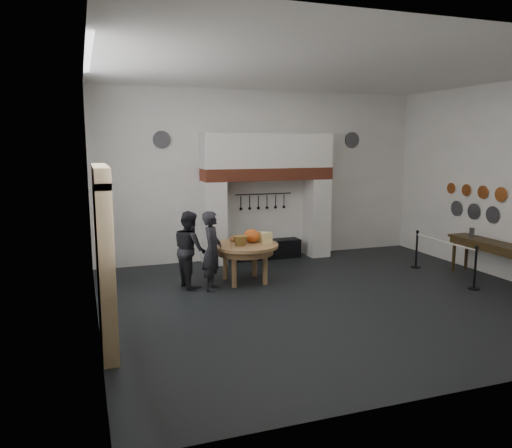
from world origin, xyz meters
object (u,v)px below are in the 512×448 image
object	(u,v)px
visitor_near	(212,251)
barrier_post_near	(475,269)
side_table	(491,243)
visitor_far	(190,249)
barrier_post_far	(417,250)
iron_range	(266,249)
work_table	(245,245)

from	to	relation	value
visitor_near	barrier_post_near	bearing A→B (deg)	-84.41
side_table	visitor_far	bearing A→B (deg)	165.04
visitor_far	barrier_post_far	size ratio (longest dim) A/B	1.86
iron_range	barrier_post_far	distance (m)	3.91
barrier_post_far	visitor_near	bearing A→B (deg)	-178.42
iron_range	barrier_post_near	world-z (taller)	barrier_post_near
iron_range	work_table	world-z (taller)	work_table
iron_range	work_table	xyz separation A→B (m)	(-1.25, -1.98, 0.59)
visitor_far	iron_range	bearing A→B (deg)	-62.90
visitor_far	visitor_near	bearing A→B (deg)	-145.58
visitor_far	work_table	bearing A→B (deg)	-102.90
side_table	visitor_near	bearing A→B (deg)	167.59
iron_range	visitor_near	xyz separation A→B (m)	(-2.10, -2.33, 0.60)
side_table	barrier_post_near	size ratio (longest dim) A/B	2.44
iron_range	visitor_far	xyz separation A→B (m)	(-2.50, -1.93, 0.59)
work_table	visitor_near	world-z (taller)	visitor_near
visitor_near	visitor_far	size ratio (longest dim) A/B	1.02
iron_range	barrier_post_near	size ratio (longest dim) A/B	2.11
visitor_far	barrier_post_near	world-z (taller)	visitor_far
visitor_far	barrier_post_near	distance (m)	6.18
work_table	visitor_far	distance (m)	1.25
work_table	side_table	distance (m)	5.62
barrier_post_near	barrier_post_far	bearing A→B (deg)	90.00
visitor_far	barrier_post_far	distance (m)	5.76
iron_range	barrier_post_far	size ratio (longest dim) A/B	2.11
visitor_near	barrier_post_far	bearing A→B (deg)	-63.69
visitor_far	barrier_post_near	size ratio (longest dim) A/B	1.86
visitor_near	visitor_far	bearing A→B (deg)	69.73
side_table	barrier_post_far	world-z (taller)	same
visitor_near	side_table	bearing A→B (deg)	-77.67
iron_range	visitor_far	size ratio (longest dim) A/B	1.14
visitor_far	barrier_post_near	bearing A→B (deg)	-122.02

